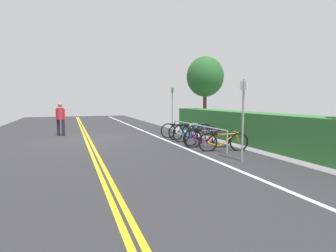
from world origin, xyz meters
TOP-DOWN VIEW (x-y plane):
  - ground_plane at (0.00, 0.00)m, footprint 36.06×10.05m
  - centre_line_yellow_inner at (0.00, -0.08)m, footprint 32.46×0.10m
  - centre_line_yellow_outer at (0.00, 0.08)m, footprint 32.46×0.10m
  - bike_lane_stripe_white at (0.00, 3.17)m, footprint 32.46×0.12m
  - bike_rack at (2.72, 4.05)m, footprint 4.64×0.05m
  - bicycle_0 at (0.97, 4.04)m, footprint 0.46×1.75m
  - bicycle_1 at (1.58, 4.15)m, footprint 0.46×1.79m
  - bicycle_2 at (2.32, 4.11)m, footprint 0.46×1.80m
  - bicycle_3 at (3.11, 4.09)m, footprint 0.67×1.72m
  - bicycle_4 at (3.77, 3.97)m, footprint 0.66×1.67m
  - bicycle_5 at (4.59, 4.17)m, footprint 0.56×1.72m
  - pedestrian at (-1.55, -1.13)m, footprint 0.32×0.43m
  - sign_post_near at (-0.29, 4.19)m, footprint 0.36×0.07m
  - sign_post_far at (6.08, 3.86)m, footprint 0.36×0.06m
  - hedge_backdrop at (4.22, 6.08)m, footprint 13.59×1.14m
  - tree_near_left at (-2.01, 6.93)m, footprint 2.19×2.19m

SIDE VIEW (x-z plane):
  - ground_plane at x=0.00m, z-range -0.05..0.00m
  - centre_line_yellow_inner at x=0.00m, z-range 0.00..0.00m
  - centre_line_yellow_outer at x=0.00m, z-range 0.00..0.00m
  - bike_lane_stripe_white at x=0.00m, z-range 0.00..0.00m
  - bicycle_5 at x=4.59m, z-range -0.02..0.66m
  - bicycle_0 at x=0.97m, z-range -0.02..0.70m
  - bicycle_4 at x=3.77m, z-range -0.02..0.70m
  - bicycle_1 at x=1.58m, z-range -0.02..0.70m
  - bicycle_3 at x=3.11m, z-range -0.02..0.71m
  - bicycle_2 at x=2.32m, z-range -0.02..0.77m
  - bike_rack at x=2.72m, z-range 0.19..0.95m
  - hedge_backdrop at x=4.22m, z-range 0.00..1.24m
  - pedestrian at x=-1.55m, z-range 0.11..1.72m
  - sign_post_far at x=6.08m, z-range 0.23..2.54m
  - sign_post_near at x=-0.29m, z-range 0.23..2.62m
  - tree_near_left at x=-2.01m, z-range 0.95..5.25m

